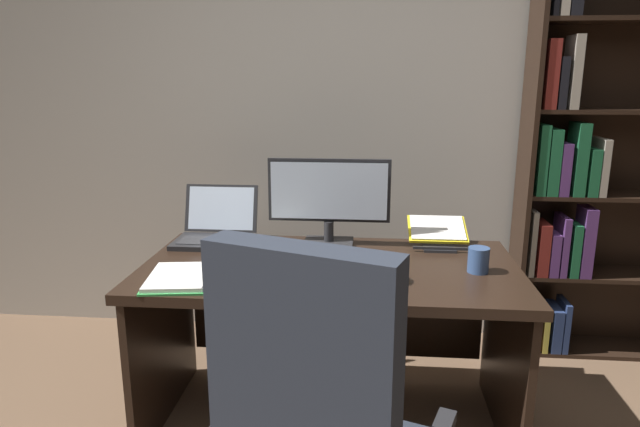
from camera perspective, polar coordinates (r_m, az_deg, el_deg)
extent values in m
cube|color=#B2ADA3|center=(3.15, 6.47, 13.12)|extent=(5.02, 0.12, 2.87)
cube|color=black|center=(2.28, 1.04, -5.71)|extent=(1.52, 0.80, 0.04)
cube|color=black|center=(2.58, -15.76, -12.61)|extent=(0.03, 0.74, 0.68)
cube|color=black|center=(2.49, 18.46, -13.81)|extent=(0.03, 0.74, 0.68)
cube|color=black|center=(2.75, 1.58, -9.54)|extent=(1.40, 0.03, 0.48)
cube|color=black|center=(3.07, 20.41, 5.85)|extent=(0.02, 0.27, 2.17)
cube|color=black|center=(3.33, 27.55, 5.72)|extent=(0.95, 0.01, 2.17)
cube|color=black|center=(3.51, 26.34, -12.21)|extent=(0.90, 0.25, 0.02)
cube|color=maroon|center=(3.28, 20.00, -9.64)|extent=(0.03, 0.20, 0.37)
cube|color=maroon|center=(3.31, 20.93, -10.66)|extent=(0.05, 0.18, 0.25)
cube|color=gold|center=(3.32, 21.86, -10.62)|extent=(0.03, 0.16, 0.25)
cube|color=navy|center=(3.36, 22.74, -10.59)|extent=(0.05, 0.20, 0.24)
cube|color=navy|center=(3.36, 23.57, -10.32)|extent=(0.03, 0.18, 0.28)
cube|color=black|center=(3.36, 27.13, -5.55)|extent=(0.90, 0.25, 0.02)
cube|color=gray|center=(3.14, 20.66, -2.64)|extent=(0.03, 0.18, 0.35)
cube|color=maroon|center=(3.17, 21.60, -3.21)|extent=(0.05, 0.19, 0.28)
cube|color=#512D66|center=(3.18, 22.59, -3.70)|extent=(0.05, 0.17, 0.23)
cube|color=#512D66|center=(3.20, 23.42, -2.91)|extent=(0.03, 0.19, 0.31)
cube|color=#195633|center=(3.21, 24.36, -3.26)|extent=(0.04, 0.17, 0.28)
cube|color=#512D66|center=(3.21, 25.46, -2.57)|extent=(0.06, 0.16, 0.36)
cube|color=black|center=(3.25, 27.95, 1.65)|extent=(0.90, 0.25, 0.02)
cube|color=#195633|center=(3.06, 21.48, 5.24)|extent=(0.05, 0.20, 0.35)
cube|color=#195633|center=(3.08, 22.46, 4.99)|extent=(0.05, 0.20, 0.33)
cube|color=#512D66|center=(3.10, 23.42, 4.30)|extent=(0.05, 0.19, 0.26)
cube|color=#195633|center=(3.11, 24.84, 5.12)|extent=(0.06, 0.17, 0.36)
cube|color=#195633|center=(3.13, 25.91, 3.90)|extent=(0.05, 0.16, 0.24)
cube|color=gray|center=(3.17, 26.61, 4.36)|extent=(0.04, 0.21, 0.29)
cube|color=black|center=(3.20, 28.83, 9.20)|extent=(0.90, 0.25, 0.02)
cube|color=maroon|center=(3.03, 22.34, 13.04)|extent=(0.06, 0.18, 0.33)
cube|color=black|center=(3.04, 23.28, 12.18)|extent=(0.04, 0.18, 0.25)
cube|color=gray|center=(3.05, 24.45, 13.03)|extent=(0.04, 0.16, 0.35)
cube|color=black|center=(3.21, 29.75, 16.85)|extent=(0.90, 0.25, 0.02)
cube|color=#232833|center=(1.39, -1.86, -16.87)|extent=(0.48, 0.25, 0.68)
cube|color=#232326|center=(1.78, -7.31, -18.72)|extent=(0.17, 0.38, 0.04)
cube|color=#232326|center=(2.53, 0.90, -3.02)|extent=(0.22, 0.16, 0.02)
cylinder|color=#232326|center=(2.52, 0.90, -1.82)|extent=(0.04, 0.04, 0.09)
cube|color=#232326|center=(2.48, 0.93, 2.40)|extent=(0.55, 0.02, 0.28)
cube|color=silver|center=(2.46, 0.90, 2.31)|extent=(0.52, 0.00, 0.25)
cube|color=#232326|center=(2.58, -10.88, -2.89)|extent=(0.35, 0.24, 0.02)
cube|color=#2D2D30|center=(2.56, -11.01, -2.74)|extent=(0.30, 0.13, 0.00)
cube|color=#232326|center=(2.70, -10.08, 0.53)|extent=(0.35, 0.08, 0.22)
cube|color=silver|center=(2.70, -10.10, 0.53)|extent=(0.31, 0.07, 0.20)
cube|color=#232326|center=(2.11, -0.01, -6.41)|extent=(0.42, 0.15, 0.02)
ellipsoid|color=#232326|center=(2.11, 8.20, -6.40)|extent=(0.06, 0.10, 0.04)
cube|color=#232326|center=(2.53, 12.09, -3.46)|extent=(0.14, 0.12, 0.01)
cube|color=#232326|center=(2.48, 12.23, -3.50)|extent=(0.24, 0.01, 0.01)
cube|color=yellow|center=(2.60, 11.91, -1.59)|extent=(0.26, 0.19, 0.08)
cube|color=white|center=(2.60, 11.93, -1.41)|extent=(0.24, 0.18, 0.07)
cube|color=green|center=(2.17, -14.26, -6.58)|extent=(0.27, 0.34, 0.01)
cube|color=green|center=(2.13, -8.13, -6.62)|extent=(0.27, 0.34, 0.01)
cube|color=white|center=(2.16, -14.28, -6.28)|extent=(0.25, 0.32, 0.02)
cube|color=white|center=(2.13, -8.14, -6.32)|extent=(0.25, 0.32, 0.02)
cylinder|color=#B7B7BC|center=(2.14, -11.23, -6.41)|extent=(0.06, 0.28, 0.02)
cube|color=white|center=(2.37, -3.85, -4.36)|extent=(0.16, 0.21, 0.01)
cylinder|color=black|center=(2.36, -3.37, -4.16)|extent=(0.13, 0.05, 0.01)
cylinder|color=#334C7A|center=(2.26, 15.92, -4.60)|extent=(0.08, 0.08, 0.10)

